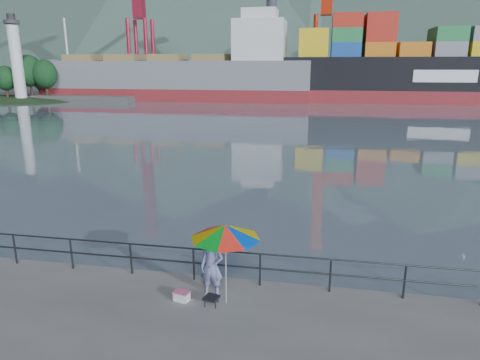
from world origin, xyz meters
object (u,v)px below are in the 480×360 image
cooler_bag (182,296)px  bulk_carrier (184,77)px  fisherman (212,267)px  container_ship (449,67)px  beach_umbrella (226,232)px

cooler_bag → bulk_carrier: bearing=120.7°
fisherman → container_ship: container_ship is taller
cooler_bag → beach_umbrella: bearing=17.5°
cooler_bag → fisherman: bearing=41.0°
bulk_carrier → container_ship: container_ship is taller
beach_umbrella → cooler_bag: (-1.23, -0.09, -1.96)m
beach_umbrella → bulk_carrier: bearing=108.5°
cooler_bag → container_ship: bearing=83.7°
bulk_carrier → container_ship: (47.24, 2.16, 1.76)m
container_ship → bulk_carrier: bearing=-177.4°
cooler_bag → bulk_carrier: (-21.97, 69.54, 4.01)m
bulk_carrier → beach_umbrella: bearing=-71.5°
fisherman → container_ship: 75.57m
fisherman → beach_umbrella: bearing=-32.7°
beach_umbrella → cooler_bag: 2.31m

